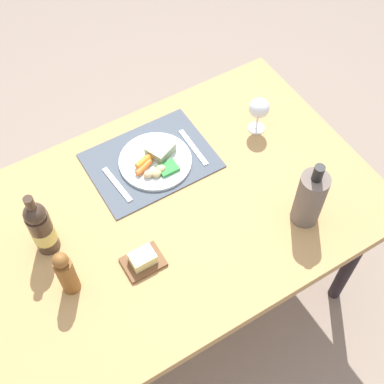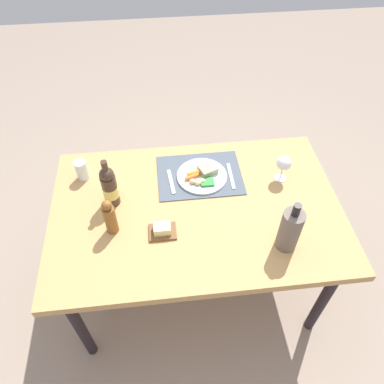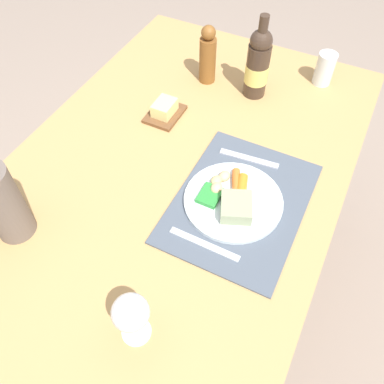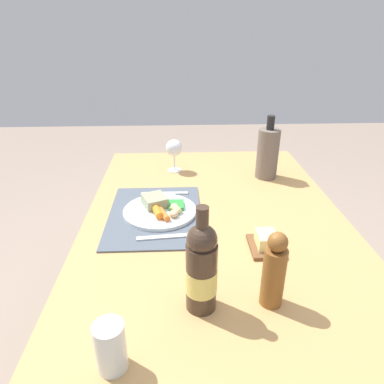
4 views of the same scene
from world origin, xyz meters
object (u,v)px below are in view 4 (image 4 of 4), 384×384
dinner_plate (160,209)px  wine_glass (174,149)px  cooler_bottle (268,153)px  pepper_mill (274,271)px  dining_table (215,236)px  knife (164,237)px  fork (165,193)px  water_tumbler (111,349)px  wine_bottle (201,269)px  butter_dish (266,242)px

dinner_plate → wine_glass: (-0.41, 0.05, 0.09)m
cooler_bottle → pepper_mill: bearing=-12.4°
dining_table → pepper_mill: pepper_mill is taller
dining_table → knife: bearing=-58.4°
pepper_mill → wine_glass: (-0.88, -0.24, 0.01)m
dinner_plate → fork: (-0.15, 0.01, -0.01)m
pepper_mill → water_tumbler: 0.41m
dinner_plate → fork: bearing=175.8°
dinner_plate → wine_bottle: bearing=14.1°
knife → butter_dish: size_ratio=1.37×
butter_dish → wine_glass: 0.71m
butter_dish → pepper_mill: 0.25m
dinner_plate → pepper_mill: (0.47, 0.29, 0.08)m
pepper_mill → wine_bottle: wine_bottle is taller
knife → water_tumbler: (0.46, -0.09, 0.04)m
dinner_plate → wine_bottle: (0.47, 0.12, 0.10)m
wine_bottle → water_tumbler: (0.16, -0.19, -0.07)m
butter_dish → cooler_bottle: (-0.56, 0.13, 0.09)m
wine_glass → cooler_bottle: cooler_bottle is taller
wine_bottle → pepper_mill: bearing=91.6°
water_tumbler → wine_glass: bearing=173.2°
knife → wine_bottle: (0.30, 0.10, 0.11)m
dining_table → fork: (-0.21, -0.19, 0.07)m
dinner_plate → wine_bottle: wine_bottle is taller
fork → butter_dish: (0.39, 0.33, 0.01)m
knife → fork: bearing=175.9°
pepper_mill → cooler_bottle: 0.81m
fork → pepper_mill: bearing=25.3°
knife → wine_glass: size_ratio=1.17×
knife → cooler_bottle: size_ratio=0.63×
cooler_bottle → water_tumbler: bearing=-29.5°
dining_table → fork: fork is taller
wine_glass → water_tumbler: wine_glass is taller
wine_bottle → cooler_bottle: cooler_bottle is taller
wine_bottle → wine_glass: size_ratio=1.84×
wine_bottle → cooler_bottle: size_ratio=0.99×
pepper_mill → wine_glass: 0.91m
wine_bottle → water_tumbler: size_ratio=2.48×
dining_table → cooler_bottle: cooler_bottle is taller
pepper_mill → water_tumbler: pepper_mill is taller
dining_table → butter_dish: butter_dish is taller
pepper_mill → cooler_bottle: cooler_bottle is taller
water_tumbler → pepper_mill: bearing=114.4°
wine_bottle → dining_table: bearing=168.9°
cooler_bottle → water_tumbler: size_ratio=2.50×
wine_bottle → wine_glass: bearing=-175.7°
dining_table → knife: knife is taller
dinner_plate → cooler_bottle: (-0.32, 0.47, 0.10)m
butter_dish → cooler_bottle: size_ratio=0.46×
knife → water_tumbler: bearing=-16.3°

